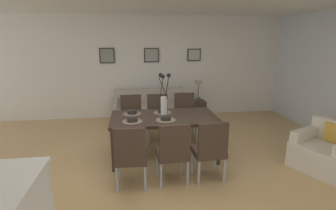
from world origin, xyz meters
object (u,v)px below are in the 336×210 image
at_px(dining_chair_near_left, 131,154).
at_px(framed_picture_left, 107,56).
at_px(dining_chair_far_left, 173,150).
at_px(dining_chair_mid_right, 185,113).
at_px(dining_chair_mid_left, 210,148).
at_px(bowl_near_left, 132,119).
at_px(dining_table, 164,120).
at_px(framed_picture_right, 194,55).
at_px(table_lamp, 198,86).
at_px(dining_chair_near_right, 131,116).
at_px(bowl_far_right, 162,111).
at_px(armchair, 326,151).
at_px(sofa, 150,112).
at_px(centerpiece_vase, 164,100).
at_px(bowl_far_left, 166,118).
at_px(dining_chair_far_right, 158,115).
at_px(framed_picture_center, 152,55).
at_px(side_table, 198,111).
at_px(bowl_near_right, 132,112).

relative_size(dining_chair_near_left, framed_picture_left, 2.42).
height_order(dining_chair_far_left, dining_chair_mid_right, same).
bearing_deg(dining_chair_mid_right, dining_chair_mid_left, -89.98).
bearing_deg(bowl_near_left, dining_table, 22.30).
xyz_separation_m(dining_chair_near_left, dining_chair_far_left, (0.59, 0.04, 0.00)).
bearing_deg(framed_picture_right, dining_chair_mid_right, -109.18).
bearing_deg(dining_chair_near_left, bowl_near_left, 87.26).
bearing_deg(table_lamp, dining_chair_near_right, -147.84).
distance_m(bowl_far_right, armchair, 2.75).
bearing_deg(framed_picture_right, dining_chair_mid_left, -99.34).
bearing_deg(sofa, bowl_far_right, -86.73).
xyz_separation_m(dining_table, dining_chair_near_right, (-0.56, 0.88, -0.15)).
height_order(centerpiece_vase, bowl_far_right, centerpiece_vase).
bearing_deg(dining_table, dining_chair_mid_left, -57.91).
relative_size(dining_chair_mid_right, bowl_far_left, 5.41).
relative_size(dining_table, dining_chair_near_left, 1.96).
distance_m(table_lamp, framed_picture_right, 0.94).
relative_size(dining_chair_near_left, dining_chair_far_left, 1.00).
bearing_deg(dining_chair_far_right, framed_picture_right, 55.41).
bearing_deg(bowl_far_right, dining_chair_mid_right, 51.14).
bearing_deg(dining_chair_mid_right, table_lamp, 61.84).
relative_size(framed_picture_left, framed_picture_right, 1.08).
height_order(bowl_far_left, framed_picture_right, framed_picture_right).
relative_size(framed_picture_center, framed_picture_right, 1.08).
xyz_separation_m(dining_chair_far_right, framed_picture_right, (1.14, 1.65, 1.10)).
height_order(dining_table, dining_chair_mid_left, dining_chair_mid_left).
bearing_deg(table_lamp, bowl_near_left, -127.36).
bearing_deg(sofa, dining_chair_near_right, -113.99).
bearing_deg(dining_chair_near_left, dining_chair_mid_left, 2.15).
relative_size(dining_chair_far_right, bowl_near_left, 5.41).
xyz_separation_m(bowl_far_left, framed_picture_center, (-0.00, 2.75, 0.83)).
distance_m(dining_chair_mid_right, table_lamp, 1.21).
bearing_deg(framed_picture_center, bowl_near_left, -101.13).
distance_m(sofa, table_lamp, 1.34).
distance_m(dining_chair_near_left, bowl_near_left, 0.76).
bearing_deg(bowl_near_left, dining_chair_near_right, 91.03).
bearing_deg(side_table, bowl_far_left, -117.09).
xyz_separation_m(dining_chair_mid_right, side_table, (0.54, 1.01, -0.25)).
height_order(dining_chair_near_left, framed_picture_center, framed_picture_center).
height_order(dining_table, framed_picture_center, framed_picture_center).
xyz_separation_m(dining_chair_near_right, dining_chair_mid_right, (1.11, 0.03, 0.00)).
bearing_deg(dining_chair_near_left, sofa, 80.50).
bearing_deg(bowl_far_right, framed_picture_center, 90.00).
bearing_deg(dining_chair_far_right, dining_chair_mid_right, 3.85).
bearing_deg(framed_picture_left, dining_chair_near_left, -81.07).
distance_m(dining_chair_far_right, centerpiece_vase, 1.01).
relative_size(dining_chair_near_left, bowl_near_right, 5.41).
xyz_separation_m(dining_table, table_lamp, (1.10, 1.92, 0.23)).
distance_m(bowl_near_left, side_table, 2.75).
bearing_deg(dining_chair_near_left, table_lamp, 59.63).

